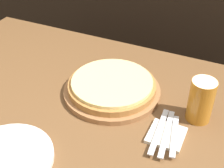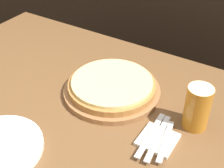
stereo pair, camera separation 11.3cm
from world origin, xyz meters
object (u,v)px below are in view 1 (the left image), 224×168
(beer_glass, at_px, (201,99))
(dinner_knife, at_px, (167,133))
(dinner_plate, at_px, (6,159))
(fork, at_px, (159,131))
(spoon, at_px, (174,136))
(pizza_on_board, at_px, (112,87))

(beer_glass, relative_size, dinner_knife, 0.72)
(dinner_plate, distance_m, fork, 0.46)
(spoon, bearing_deg, fork, 180.00)
(dinner_plate, height_order, dinner_knife, dinner_plate)
(beer_glass, distance_m, fork, 0.17)
(beer_glass, distance_m, spoon, 0.15)
(fork, xyz_separation_m, spoon, (0.05, 0.00, 0.00))
(dinner_knife, distance_m, spoon, 0.03)
(pizza_on_board, height_order, beer_glass, beer_glass)
(dinner_plate, distance_m, spoon, 0.50)
(dinner_plate, xyz_separation_m, fork, (0.37, 0.29, 0.01))
(fork, relative_size, dinner_knife, 1.00)
(pizza_on_board, distance_m, dinner_plate, 0.44)
(fork, relative_size, spoon, 1.18)
(dinner_plate, bearing_deg, spoon, 34.62)
(beer_glass, relative_size, dinner_plate, 0.55)
(dinner_plate, height_order, spoon, dinner_plate)
(pizza_on_board, distance_m, dinner_knife, 0.28)
(beer_glass, height_order, dinner_plate, beer_glass)
(dinner_knife, bearing_deg, dinner_plate, -143.70)
(dinner_plate, relative_size, dinner_knife, 1.29)
(dinner_plate, relative_size, fork, 1.29)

